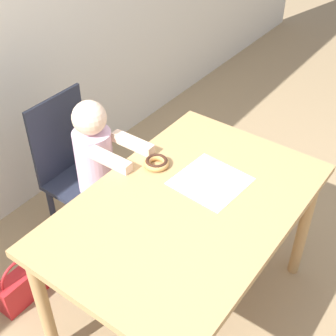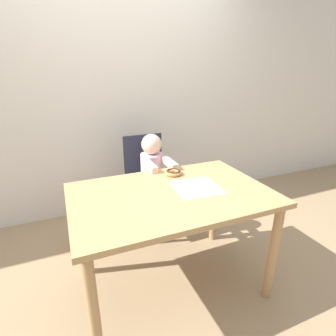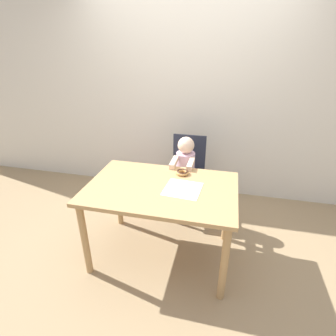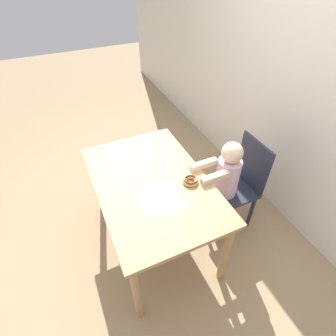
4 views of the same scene
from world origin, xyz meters
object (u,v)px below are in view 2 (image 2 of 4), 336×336
Objects in this scene: child_figure at (153,184)px; chair at (148,184)px; donut at (173,172)px; handbag at (93,232)px.

chair is at bearing 90.00° from child_figure.
chair is 0.60m from donut.
handbag is at bearing 172.19° from child_figure.
handbag is at bearing -174.54° from chair.
child_figure is at bearing 95.33° from donut.
donut is at bearing -84.67° from child_figure.
chair is at bearing 5.46° from handbag.
chair is 0.67m from handbag.
chair is 0.94× the size of child_figure.
handbag is (-0.56, -0.05, -0.36)m from chair.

